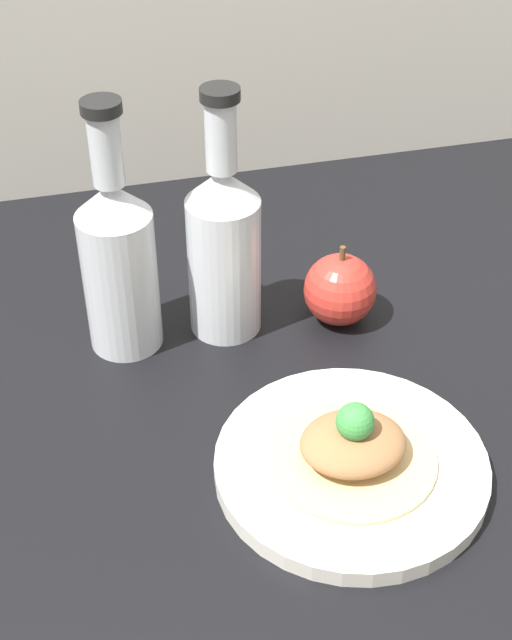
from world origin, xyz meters
TOP-DOWN VIEW (x-y plane):
  - ground_plane at (0.00, 0.00)cm, footprint 180.00×110.00cm
  - plate at (3.76, -7.62)cm, footprint 25.70×25.70cm
  - plated_food at (3.76, -7.62)cm, footprint 15.86×15.86cm
  - cider_bottle_left at (-13.87, 17.31)cm, footprint 7.99×7.99cm
  - cider_bottle_right at (-2.58, 17.31)cm, footprint 7.99×7.99cm
  - apple at (10.18, 15.17)cm, footprint 8.25×8.25cm

SIDE VIEW (x-z plane):
  - ground_plane at x=0.00cm, z-range -4.00..0.00cm
  - plate at x=3.76cm, z-range 0.07..2.26cm
  - plated_food at x=3.76cm, z-range 0.45..7.05cm
  - apple at x=10.18cm, z-range -0.78..9.05cm
  - cider_bottle_left at x=-13.87cm, z-range -3.33..25.18cm
  - cider_bottle_right at x=-2.58cm, z-range -3.33..25.18cm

